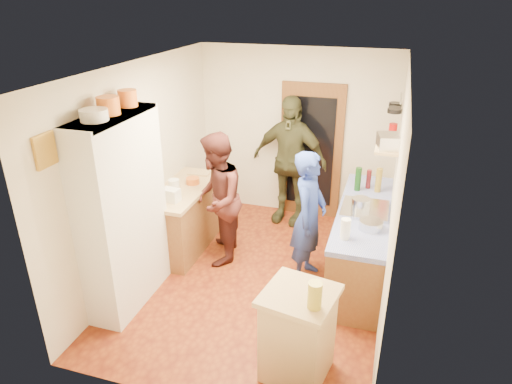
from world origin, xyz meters
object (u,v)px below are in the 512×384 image
at_px(person_hob, 311,218).
at_px(person_left, 219,198).
at_px(island_base, 298,336).
at_px(person_back, 290,161).
at_px(right_counter_base, 361,243).
at_px(hutch_body, 123,213).

xyz_separation_m(person_hob, person_left, (-1.22, 0.13, 0.04)).
height_order(island_base, person_back, person_back).
bearing_deg(island_base, right_counter_base, 77.84).
relative_size(island_base, person_hob, 0.52).
height_order(hutch_body, person_back, hutch_body).
bearing_deg(hutch_body, island_base, -15.51).
xyz_separation_m(right_counter_base, person_left, (-1.82, -0.17, 0.45)).
bearing_deg(person_left, person_hob, 70.40).
height_order(right_counter_base, person_left, person_left).
relative_size(island_base, person_back, 0.44).
bearing_deg(right_counter_base, person_left, -174.59).
bearing_deg(hutch_body, right_counter_base, 27.47).
height_order(right_counter_base, island_base, island_base).
bearing_deg(island_base, person_left, 129.68).
bearing_deg(person_hob, person_back, 29.33).
height_order(hutch_body, person_hob, hutch_body).
relative_size(right_counter_base, person_hob, 1.33).
distance_m(right_counter_base, person_left, 1.89).
bearing_deg(person_hob, hutch_body, 124.76).
bearing_deg(hutch_body, person_left, 59.01).
relative_size(hutch_body, person_hob, 1.33).
bearing_deg(right_counter_base, person_back, 136.32).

